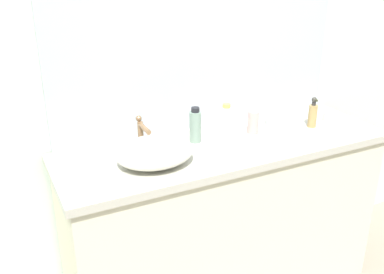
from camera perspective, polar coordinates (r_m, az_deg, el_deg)
bathroom_wall_rear at (r=2.33m, az=1.02°, el=10.70°), size 6.00×0.06×2.60m
vanity_counter at (r=2.41m, az=4.18°, el=-10.84°), size 1.69×0.55×0.91m
wall_mirror_panel at (r=2.27m, az=1.35°, el=14.37°), size 1.59×0.01×1.09m
sink_basin at (r=1.96m, az=-4.87°, el=-1.93°), size 0.35×0.29×0.12m
faucet at (r=2.08m, az=-6.53°, el=0.73°), size 0.03×0.15×0.17m
soap_dispenser at (r=2.46m, az=15.35°, el=2.84°), size 0.05×0.05×0.17m
lotion_bottle at (r=2.17m, az=0.42°, el=1.47°), size 0.06×0.06×0.18m
perfume_bottle at (r=2.31m, az=7.94°, el=2.02°), size 0.06×0.06×0.13m
spray_can at (r=2.22m, az=4.42°, el=1.97°), size 0.06×0.06×0.18m
tissue_box at (r=2.41m, az=11.74°, el=2.72°), size 0.13×0.13×0.16m
candle_jar at (r=2.59m, az=17.14°, el=2.50°), size 0.05×0.05×0.04m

